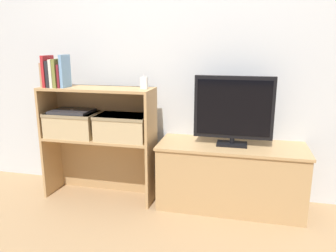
{
  "coord_description": "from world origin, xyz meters",
  "views": [
    {
      "loc": [
        0.54,
        -2.16,
        1.21
      ],
      "look_at": [
        0.0,
        0.14,
        0.63
      ],
      "focal_mm": 35.0,
      "sensor_mm": 36.0,
      "label": 1
    }
  ],
  "objects_px": {
    "book_tan": "(45,75)",
    "book_skyblue": "(65,71)",
    "book_charcoal": "(52,74)",
    "book_maroon": "(63,76)",
    "tv_stand": "(230,176)",
    "book_olive": "(59,73)",
    "book_crimson": "(48,71)",
    "tv": "(234,109)",
    "storage_basket_left": "(73,123)",
    "book_ivory": "(56,73)",
    "baby_monitor": "(144,83)",
    "storage_basket_right": "(123,126)",
    "laptop": "(72,111)"
  },
  "relations": [
    {
      "from": "book_olive",
      "to": "storage_basket_left",
      "type": "height_order",
      "value": "book_olive"
    },
    {
      "from": "book_charcoal",
      "to": "laptop",
      "type": "relative_size",
      "value": 0.65
    },
    {
      "from": "book_crimson",
      "to": "book_charcoal",
      "type": "bearing_deg",
      "value": 0.0
    },
    {
      "from": "book_charcoal",
      "to": "baby_monitor",
      "type": "distance_m",
      "value": 0.73
    },
    {
      "from": "book_ivory",
      "to": "storage_basket_left",
      "type": "xyz_separation_m",
      "value": [
        0.1,
        0.02,
        -0.39
      ]
    },
    {
      "from": "baby_monitor",
      "to": "laptop",
      "type": "relative_size",
      "value": 0.38
    },
    {
      "from": "baby_monitor",
      "to": "book_crimson",
      "type": "bearing_deg",
      "value": -177.0
    },
    {
      "from": "book_olive",
      "to": "book_maroon",
      "type": "relative_size",
      "value": 1.23
    },
    {
      "from": "book_maroon",
      "to": "storage_basket_right",
      "type": "relative_size",
      "value": 0.44
    },
    {
      "from": "book_ivory",
      "to": "baby_monitor",
      "type": "bearing_deg",
      "value": 3.28
    },
    {
      "from": "book_maroon",
      "to": "storage_basket_left",
      "type": "xyz_separation_m",
      "value": [
        0.04,
        0.02,
        -0.37
      ]
    },
    {
      "from": "book_tan",
      "to": "book_skyblue",
      "type": "relative_size",
      "value": 0.75
    },
    {
      "from": "book_charcoal",
      "to": "book_olive",
      "type": "height_order",
      "value": "book_olive"
    },
    {
      "from": "book_skyblue",
      "to": "storage_basket_right",
      "type": "height_order",
      "value": "book_skyblue"
    },
    {
      "from": "tv_stand",
      "to": "book_tan",
      "type": "bearing_deg",
      "value": -176.12
    },
    {
      "from": "tv",
      "to": "book_skyblue",
      "type": "relative_size",
      "value": 2.31
    },
    {
      "from": "tv_stand",
      "to": "baby_monitor",
      "type": "distance_m",
      "value": 0.95
    },
    {
      "from": "storage_basket_right",
      "to": "book_olive",
      "type": "bearing_deg",
      "value": -177.14
    },
    {
      "from": "book_olive",
      "to": "book_crimson",
      "type": "bearing_deg",
      "value": 180.0
    },
    {
      "from": "book_olive",
      "to": "baby_monitor",
      "type": "bearing_deg",
      "value": 3.42
    },
    {
      "from": "book_tan",
      "to": "book_skyblue",
      "type": "xyz_separation_m",
      "value": [
        0.17,
        -0.0,
        0.03
      ]
    },
    {
      "from": "book_crimson",
      "to": "storage_basket_right",
      "type": "bearing_deg",
      "value": 2.42
    },
    {
      "from": "book_tan",
      "to": "book_maroon",
      "type": "distance_m",
      "value": 0.15
    },
    {
      "from": "book_charcoal",
      "to": "book_maroon",
      "type": "xyz_separation_m",
      "value": [
        0.09,
        0.0,
        -0.01
      ]
    },
    {
      "from": "tv_stand",
      "to": "book_olive",
      "type": "xyz_separation_m",
      "value": [
        -1.32,
        -0.1,
        0.76
      ]
    },
    {
      "from": "tv",
      "to": "book_maroon",
      "type": "distance_m",
      "value": 1.31
    },
    {
      "from": "tv_stand",
      "to": "baby_monitor",
      "type": "relative_size",
      "value": 9.26
    },
    {
      "from": "book_charcoal",
      "to": "laptop",
      "type": "bearing_deg",
      "value": 10.62
    },
    {
      "from": "book_tan",
      "to": "storage_basket_left",
      "type": "relative_size",
      "value": 0.46
    },
    {
      "from": "book_skyblue",
      "to": "baby_monitor",
      "type": "distance_m",
      "value": 0.62
    },
    {
      "from": "book_tan",
      "to": "storage_basket_right",
      "type": "relative_size",
      "value": 0.46
    },
    {
      "from": "book_tan",
      "to": "storage_basket_left",
      "type": "bearing_deg",
      "value": 7.37
    },
    {
      "from": "book_maroon",
      "to": "storage_basket_right",
      "type": "height_order",
      "value": "book_maroon"
    },
    {
      "from": "book_olive",
      "to": "storage_basket_left",
      "type": "xyz_separation_m",
      "value": [
        0.07,
        0.02,
        -0.39
      ]
    },
    {
      "from": "book_charcoal",
      "to": "laptop",
      "type": "xyz_separation_m",
      "value": [
        0.13,
        0.02,
        -0.29
      ]
    },
    {
      "from": "storage_basket_left",
      "to": "book_maroon",
      "type": "bearing_deg",
      "value": -150.42
    },
    {
      "from": "tv_stand",
      "to": "book_maroon",
      "type": "height_order",
      "value": "book_maroon"
    },
    {
      "from": "tv_stand",
      "to": "storage_basket_right",
      "type": "bearing_deg",
      "value": -174.95
    },
    {
      "from": "book_ivory",
      "to": "baby_monitor",
      "type": "xyz_separation_m",
      "value": [
        0.69,
        0.04,
        -0.06
      ]
    },
    {
      "from": "book_maroon",
      "to": "book_skyblue",
      "type": "height_order",
      "value": "book_skyblue"
    },
    {
      "from": "storage_basket_right",
      "to": "book_ivory",
      "type": "bearing_deg",
      "value": -177.29
    },
    {
      "from": "tv",
      "to": "baby_monitor",
      "type": "xyz_separation_m",
      "value": [
        -0.65,
        -0.06,
        0.18
      ]
    },
    {
      "from": "book_charcoal",
      "to": "book_maroon",
      "type": "distance_m",
      "value": 0.09
    },
    {
      "from": "tv_stand",
      "to": "book_crimson",
      "type": "xyz_separation_m",
      "value": [
        -1.41,
        -0.1,
        0.77
      ]
    },
    {
      "from": "book_tan",
      "to": "book_charcoal",
      "type": "relative_size",
      "value": 0.92
    },
    {
      "from": "tv_stand",
      "to": "book_ivory",
      "type": "relative_size",
      "value": 5.15
    },
    {
      "from": "storage_basket_right",
      "to": "laptop",
      "type": "distance_m",
      "value": 0.43
    },
    {
      "from": "book_charcoal",
      "to": "laptop",
      "type": "distance_m",
      "value": 0.32
    },
    {
      "from": "tv_stand",
      "to": "storage_basket_right",
      "type": "height_order",
      "value": "storage_basket_right"
    },
    {
      "from": "storage_basket_left",
      "to": "baby_monitor",
      "type": "bearing_deg",
      "value": 1.45
    }
  ]
}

